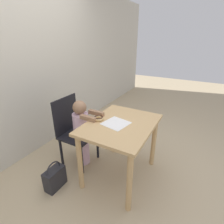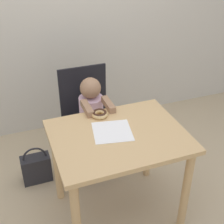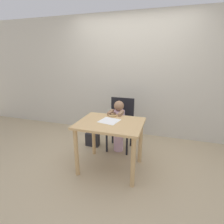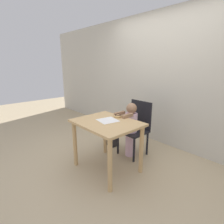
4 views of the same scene
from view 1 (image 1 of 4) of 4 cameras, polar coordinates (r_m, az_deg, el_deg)
ground_plane at (r=2.45m, az=2.48°, el=-19.58°), size 12.00×12.00×0.00m
wall_back at (r=2.76m, az=-25.42°, el=12.66°), size 8.00×0.05×2.50m
dining_table at (r=2.07m, az=2.79°, el=-6.93°), size 0.93×0.73×0.76m
chair at (r=2.46m, az=-12.22°, el=-5.97°), size 0.44×0.42×0.94m
child_figure at (r=2.37m, az=-9.81°, el=-6.52°), size 0.23×0.40×0.94m
donut at (r=2.07m, az=-4.40°, el=-2.00°), size 0.12×0.12×0.04m
napkin at (r=2.00m, az=1.29°, el=-3.69°), size 0.31×0.31×0.00m
handbag at (r=2.30m, az=-18.18°, el=-19.71°), size 0.25×0.13×0.36m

